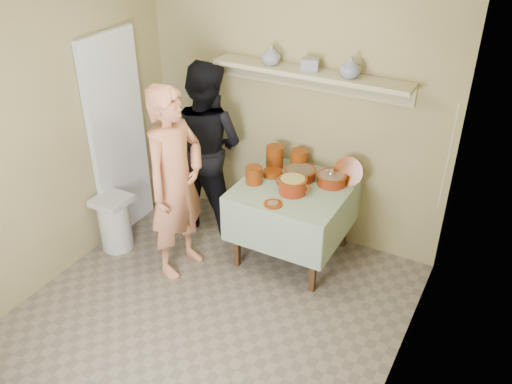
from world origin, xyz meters
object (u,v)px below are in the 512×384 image
Objects in this scene: person_helper at (205,146)px; cazuela_rice at (293,184)px; trash_bin at (115,222)px; serving_table at (294,198)px; person_cook at (176,184)px.

person_helper is 5.23× the size of cazuela_rice.
trash_bin is at bearing -159.84° from cazuela_rice.
person_helper is 1.06m from serving_table.
trash_bin is at bearing 99.88° from person_cook.
cazuela_rice reaches higher than trash_bin.
person_helper is at bearing 57.57° from trash_bin.
cazuela_rice is (0.86, 0.53, -0.04)m from person_cook.
cazuela_rice is 0.59× the size of trash_bin.
serving_table is at bearing 107.54° from cazuela_rice.
person_cook reaches higher than cazuela_rice.
cazuela_rice is (1.07, -0.24, -0.02)m from person_helper.
person_cook is 1.07m from serving_table.
serving_table is at bearing 23.91° from trash_bin.
serving_table is (1.03, -0.14, -0.22)m from person_helper.
person_cook reaches higher than serving_table.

